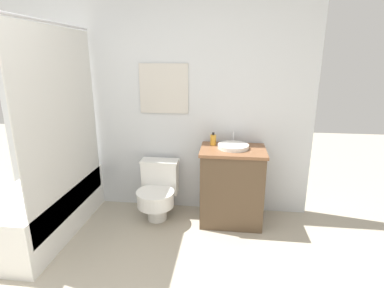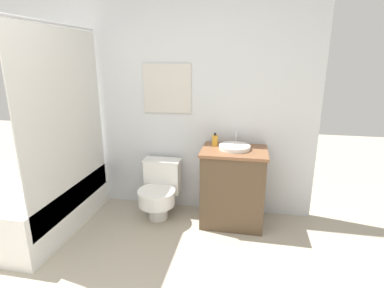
% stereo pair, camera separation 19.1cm
% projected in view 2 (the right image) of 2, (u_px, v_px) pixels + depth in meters
% --- Properties ---
extents(wall_back, '(3.52, 0.07, 2.50)m').
position_uv_depth(wall_back, '(153.00, 99.00, 3.30)').
color(wall_back, silver).
rests_on(wall_back, ground_plane).
extents(shower_area, '(0.66, 1.39, 1.98)m').
position_uv_depth(shower_area, '(49.00, 200.00, 3.06)').
color(shower_area, white).
rests_on(shower_area, ground_plane).
extents(toilet, '(0.41, 0.54, 0.61)m').
position_uv_depth(toilet, '(160.00, 189.00, 3.26)').
color(toilet, white).
rests_on(toilet, ground_plane).
extents(vanity, '(0.66, 0.49, 0.81)m').
position_uv_depth(vanity, '(233.00, 187.00, 3.10)').
color(vanity, brown).
rests_on(vanity, ground_plane).
extents(sink, '(0.31, 0.35, 0.13)m').
position_uv_depth(sink, '(235.00, 147.00, 3.00)').
color(sink, white).
rests_on(sink, vanity).
extents(soap_bottle, '(0.06, 0.06, 0.14)m').
position_uv_depth(soap_bottle, '(215.00, 140.00, 3.11)').
color(soap_bottle, gold).
rests_on(soap_bottle, vanity).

